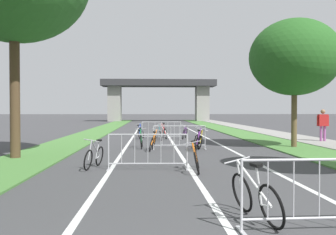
% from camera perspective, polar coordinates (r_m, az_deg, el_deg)
% --- Properties ---
extents(grass_verge_left, '(2.41, 66.14, 0.05)m').
position_cam_1_polar(grass_verge_left, '(29.05, -11.10, -2.23)').
color(grass_verge_left, '#477A38').
rests_on(grass_verge_left, ground).
extents(grass_verge_right, '(2.41, 66.14, 0.05)m').
position_cam_1_polar(grass_verge_right, '(29.48, 10.25, -2.18)').
color(grass_verge_right, '#477A38').
rests_on(grass_verge_right, ground).
extents(sidewalk_path_right, '(2.30, 66.14, 0.08)m').
position_cam_1_polar(sidewalk_path_right, '(30.09, 14.63, -2.10)').
color(sidewalk_path_right, gray).
rests_on(sidewalk_path_right, ground).
extents(lane_stripe_center, '(0.14, 38.26, 0.01)m').
position_cam_1_polar(lane_stripe_center, '(20.86, 0.52, -3.60)').
color(lane_stripe_center, silver).
rests_on(lane_stripe_center, ground).
extents(lane_stripe_right_lane, '(0.14, 38.26, 0.01)m').
position_cam_1_polar(lane_stripe_right_lane, '(21.12, 6.83, -3.55)').
color(lane_stripe_right_lane, silver).
rests_on(lane_stripe_right_lane, ground).
extents(lane_stripe_left_lane, '(0.14, 38.26, 0.01)m').
position_cam_1_polar(lane_stripe_left_lane, '(20.87, -5.87, -3.61)').
color(lane_stripe_left_lane, silver).
rests_on(lane_stripe_left_lane, ground).
extents(overpass_bridge, '(17.18, 4.38, 6.28)m').
position_cam_1_polar(overpass_bridge, '(56.37, -1.46, 4.02)').
color(overpass_bridge, '#2D2D30').
rests_on(overpass_bridge, ground).
extents(tree_right_oak_mid, '(4.12, 4.12, 5.91)m').
position_cam_1_polar(tree_right_oak_mid, '(18.08, 18.97, 8.77)').
color(tree_right_oak_mid, brown).
rests_on(tree_right_oak_mid, ground).
extents(crowd_barrier_nearest, '(2.36, 0.51, 1.05)m').
position_cam_1_polar(crowd_barrier_nearest, '(5.87, 22.33, -10.97)').
color(crowd_barrier_nearest, '#ADADB2').
rests_on(crowd_barrier_nearest, ground).
extents(crowd_barrier_second, '(2.36, 0.52, 1.05)m').
position_cam_1_polar(crowd_barrier_second, '(10.80, -3.15, -5.34)').
color(crowd_barrier_second, '#ADADB2').
rests_on(crowd_barrier_second, ground).
extents(crowd_barrier_third, '(2.35, 0.44, 1.05)m').
position_cam_1_polar(crowd_barrier_third, '(16.36, 1.76, -3.11)').
color(crowd_barrier_third, '#ADADB2').
rests_on(crowd_barrier_third, ground).
extents(crowd_barrier_fourth, '(2.36, 0.51, 1.05)m').
position_cam_1_polar(crowd_barrier_fourth, '(21.84, -1.03, -2.03)').
color(crowd_barrier_fourth, '#ADADB2').
rests_on(crowd_barrier_fourth, ground).
extents(bicycle_orange_0, '(0.57, 1.58, 0.93)m').
position_cam_1_polar(bicycle_orange_0, '(15.80, -2.34, -3.87)').
color(bicycle_orange_0, black).
rests_on(bicycle_orange_0, ground).
extents(bicycle_purple_1, '(0.54, 1.68, 0.87)m').
position_cam_1_polar(bicycle_purple_1, '(22.29, 2.65, -2.40)').
color(bicycle_purple_1, black).
rests_on(bicycle_purple_1, ground).
extents(bicycle_red_2, '(0.54, 1.72, 0.98)m').
position_cam_1_polar(bicycle_red_2, '(22.39, -0.63, -2.33)').
color(bicycle_red_2, black).
rests_on(bicycle_red_2, ground).
extents(bicycle_silver_3, '(0.46, 1.57, 0.92)m').
position_cam_1_polar(bicycle_silver_3, '(11.33, -11.31, -5.92)').
color(bicycle_silver_3, black).
rests_on(bicycle_silver_3, ground).
extents(bicycle_blue_4, '(0.51, 1.58, 0.97)m').
position_cam_1_polar(bicycle_blue_4, '(22.28, -4.24, -2.41)').
color(bicycle_blue_4, black).
rests_on(bicycle_blue_4, ground).
extents(bicycle_yellow_5, '(0.54, 1.62, 0.93)m').
position_cam_1_polar(bicycle_yellow_5, '(16.84, 4.67, -3.60)').
color(bicycle_yellow_5, black).
rests_on(bicycle_yellow_5, ground).
extents(bicycle_green_7, '(0.52, 1.63, 0.96)m').
position_cam_1_polar(bicycle_green_7, '(16.89, -4.15, -3.48)').
color(bicycle_green_7, black).
rests_on(bicycle_green_7, ground).
extents(bicycle_white_8, '(0.69, 1.64, 0.96)m').
position_cam_1_polar(bicycle_white_8, '(6.09, 13.30, -11.83)').
color(bicycle_white_8, black).
rests_on(bicycle_white_8, ground).
extents(bicycle_teal_9, '(0.44, 1.68, 0.94)m').
position_cam_1_polar(bicycle_teal_9, '(21.37, -1.18, -2.55)').
color(bicycle_teal_9, black).
rests_on(bicycle_teal_9, ground).
extents(bicycle_orange_10, '(0.60, 1.63, 0.92)m').
position_cam_1_polar(bicycle_orange_10, '(10.53, 4.39, -6.43)').
color(bicycle_orange_10, black).
rests_on(bicycle_orange_10, ground).
extents(bicycle_purple_11, '(0.67, 1.58, 0.98)m').
position_cam_1_polar(bicycle_purple_11, '(15.97, 4.65, -3.80)').
color(bicycle_purple_11, black).
rests_on(bicycle_purple_11, ground).
extents(pedestrian_with_backpack, '(0.64, 0.33, 1.78)m').
position_cam_1_polar(pedestrian_with_backpack, '(21.36, 22.82, -0.69)').
color(pedestrian_with_backpack, '#994C8C').
rests_on(pedestrian_with_backpack, ground).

